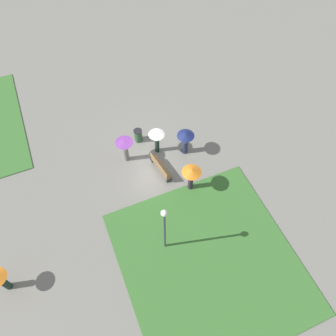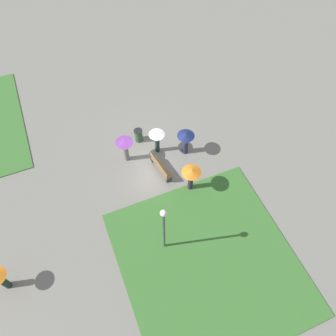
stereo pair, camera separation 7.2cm
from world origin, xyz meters
TOP-DOWN VIEW (x-y plane):
  - ground_plane at (0.00, 0.00)m, footprint 90.00×90.00m
  - lawn_patch_near at (-7.45, -0.53)m, footprint 9.34×8.82m
  - park_bench at (-1.20, -0.30)m, footprint 2.00×0.73m
  - lamp_post at (-5.77, 1.28)m, footprint 0.32×0.32m
  - trash_bin at (1.67, 0.08)m, footprint 0.56×0.56m
  - crowd_person_purple at (0.48, 1.30)m, footprint 1.08×1.08m
  - crowd_person_orange at (-2.98, -1.50)m, footprint 1.11×1.11m
  - crowd_person_navy at (-0.40, -2.32)m, footprint 1.07×1.07m
  - crowd_person_white at (0.37, -0.73)m, footprint 0.98×0.98m

SIDE VIEW (x-z plane):
  - ground_plane at x=0.00m, z-range 0.00..0.00m
  - lawn_patch_near at x=-7.45m, z-range 0.00..0.06m
  - trash_bin at x=1.67m, z-range 0.00..0.93m
  - park_bench at x=-1.20m, z-range 0.03..0.93m
  - crowd_person_navy at x=-0.40m, z-range 0.37..2.20m
  - crowd_person_purple at x=0.48m, z-range 0.43..2.31m
  - crowd_person_white at x=0.37m, z-range 0.48..2.35m
  - crowd_person_orange at x=-2.98m, z-range 0.50..2.43m
  - lamp_post at x=-5.77m, z-range 0.61..4.72m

